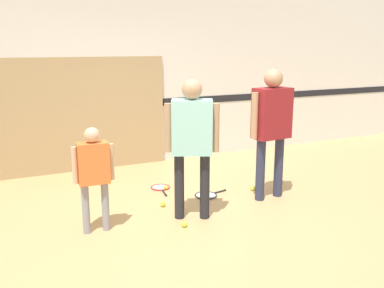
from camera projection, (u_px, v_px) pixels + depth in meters
ground_plane at (195, 218)px, 4.99m from camera, size 16.00×16.00×0.00m
wall_back at (125, 69)px, 6.93m from camera, size 16.00×0.07×3.20m
wall_panel at (74, 116)px, 6.67m from camera, size 2.95×0.05×1.80m
person_instructor at (192, 134)px, 4.79m from camera, size 0.56×0.42×1.61m
person_student_left at (94, 168)px, 4.49m from camera, size 0.44×0.19×1.15m
person_student_right at (272, 120)px, 5.44m from camera, size 0.64×0.30×1.69m
racket_spare_on_floor at (161, 188)px, 6.03m from camera, size 0.31×0.52×0.03m
racket_second_spare at (207, 195)px, 5.74m from camera, size 0.53×0.36×0.03m
tennis_ball_near_instructor at (184, 224)px, 4.75m from camera, size 0.07×0.07×0.07m
tennis_ball_by_spare_racket at (166, 187)px, 5.98m from camera, size 0.07×0.07×0.07m
tennis_ball_stray_left at (163, 204)px, 5.34m from camera, size 0.07×0.07×0.07m
tennis_ball_stray_right at (253, 188)px, 5.94m from camera, size 0.07×0.07×0.07m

